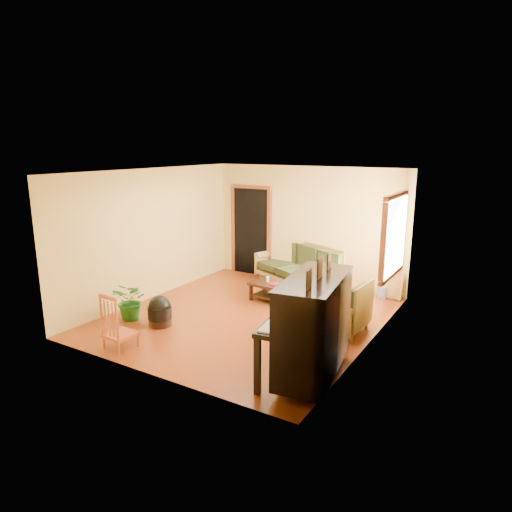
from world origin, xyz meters
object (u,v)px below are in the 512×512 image
Objects in this scene: sofa at (298,266)px; ceramic_crock at (382,292)px; armchair at (342,306)px; potted_plant at (132,301)px; piano at (314,329)px; coffee_table at (276,293)px; red_chair at (119,321)px; footstool at (160,314)px.

sofa reaches higher than ceramic_crock.
armchair is 3.68m from potted_plant.
sofa is at bearing 110.42° from piano.
potted_plant is at bearing 167.46° from piano.
red_chair is at bearing -108.54° from coffee_table.
potted_plant is (-3.48, -3.44, 0.22)m from ceramic_crock.
piano is at bearing -52.22° from coffee_table.
armchair is at bearing 45.40° from red_chair.
sofa is 3.66m from potted_plant.
sofa reaches higher than footstool.
piano is 3.74m from ceramic_crock.
armchair is at bearing 26.12° from footstool.
red_chair reaches higher than potted_plant.
red_chair is 1.26× the size of potted_plant.
armchair is 3.56m from red_chair.
sofa is 5.32× the size of footstool.
ceramic_crock is at bearing 61.81° from red_chair.
coffee_table is 2.16m from ceramic_crock.
footstool is at bearing 165.67° from piano.
sofa is 2.51m from armchair.
coffee_table is 3.08m from piano.
sofa reaches higher than armchair.
red_chair is (0.11, -0.99, 0.24)m from footstool.
potted_plant reaches higher than ceramic_crock.
red_chair is (-2.89, -0.68, -0.26)m from piano.
footstool is (-1.14, -2.09, 0.01)m from coffee_table.
footstool is at bearing -130.23° from ceramic_crock.
sofa is 4.00m from piano.
sofa is at bearing 81.11° from red_chair.
red_chair is at bearing -78.85° from sofa.
piano is at bearing -78.85° from armchair.
footstool is 1.03m from red_chair.
ceramic_crock is (2.76, 4.38, -0.31)m from red_chair.
armchair is 3.10m from footstool.
potted_plant reaches higher than footstool.
armchair is 1.70m from piano.
coffee_table is 1.18× the size of red_chair.
ceramic_crock is (-0.13, 3.70, -0.57)m from piano.
red_chair reaches higher than footstool.
armchair is 2.06m from ceramic_crock.
footstool is 0.64m from potted_plant.
armchair is at bearing 22.60° from potted_plant.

